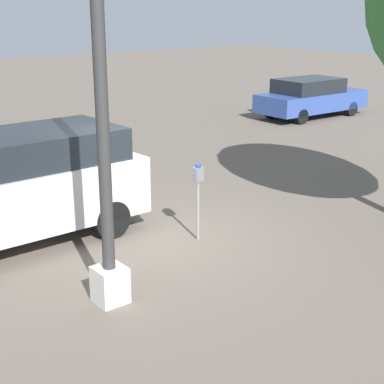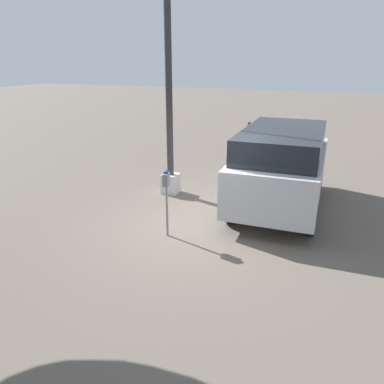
{
  "view_description": "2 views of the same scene",
  "coord_description": "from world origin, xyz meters",
  "views": [
    {
      "loc": [
        5.86,
        8.46,
        4.18
      ],
      "look_at": [
        -0.19,
        0.81,
        1.07
      ],
      "focal_mm": 55.0,
      "sensor_mm": 36.0,
      "label": 1
    },
    {
      "loc": [
        -7.15,
        -2.65,
        3.62
      ],
      "look_at": [
        -0.63,
        -0.07,
        1.11
      ],
      "focal_mm": 35.0,
      "sensor_mm": 36.0,
      "label": 2
    }
  ],
  "objects": [
    {
      "name": "parked_van",
      "position": [
        2.02,
        -1.41,
        1.11
      ],
      "size": [
        4.45,
        2.07,
        2.03
      ],
      "rotation": [
        0.0,
        0.0,
        0.02
      ],
      "color": "#B2B2B7",
      "rests_on": "ground"
    },
    {
      "name": "parking_meter_near",
      "position": [
        -0.54,
        0.54,
        1.09
      ],
      "size": [
        0.21,
        0.14,
        1.48
      ],
      "rotation": [
        0.0,
        0.0,
        0.15
      ],
      "color": "gray",
      "rests_on": "ground"
    },
    {
      "name": "parking_meter_far",
      "position": [
        6.53,
        0.49,
        1.04
      ],
      "size": [
        0.21,
        0.14,
        1.41
      ],
      "rotation": [
        0.0,
        0.0,
        0.15
      ],
      "color": "gray",
      "rests_on": "ground"
    },
    {
      "name": "ground_plane",
      "position": [
        0.0,
        0.0,
        0.0
      ],
      "size": [
        80.0,
        80.0,
        0.0
      ],
      "primitive_type": "plane",
      "color": "#60564C"
    },
    {
      "name": "lamp_post",
      "position": [
        1.98,
        1.61,
        2.07
      ],
      "size": [
        0.44,
        0.44,
        5.81
      ],
      "color": "beige",
      "rests_on": "ground"
    },
    {
      "name": "fire_hydrant",
      "position": [
        7.12,
        0.88,
        0.35
      ],
      "size": [
        0.21,
        0.21,
        0.71
      ],
      "color": "red",
      "rests_on": "ground"
    }
  ]
}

